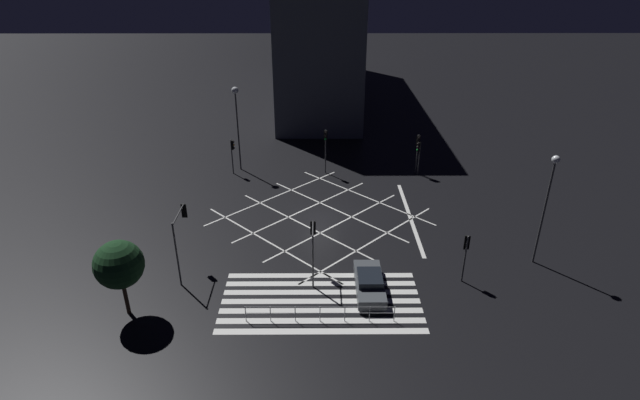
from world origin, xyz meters
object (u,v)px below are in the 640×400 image
object	(u,v)px
traffic_light_median_south	(313,240)
street_lamp_west	(236,106)
traffic_light_se_cross	(466,249)
traffic_light_ne_cross	(418,146)
waiting_car	(369,283)
traffic_light_median_north	(326,143)
street_lamp_east	(549,189)
traffic_light_ne_main	(419,151)
street_tree_near	(119,265)
traffic_light_nw_main	(232,150)
traffic_light_sw_cross	(181,228)

from	to	relation	value
traffic_light_median_south	street_lamp_west	world-z (taller)	street_lamp_west
traffic_light_se_cross	traffic_light_ne_cross	distance (m)	17.44
traffic_light_se_cross	waiting_car	distance (m)	6.45
traffic_light_median_north	street_lamp_east	xyz separation A→B (m)	(14.06, -15.39, 2.48)
traffic_light_ne_main	traffic_light_median_north	xyz separation A→B (m)	(-8.73, 0.38, 0.73)
traffic_light_ne_cross	street_tree_near	distance (m)	29.15
street_tree_near	waiting_car	size ratio (longest dim) A/B	1.07
traffic_light_ne_main	traffic_light_se_cross	bearing A→B (deg)	89.45
traffic_light_nw_main	waiting_car	xyz separation A→B (m)	(11.23, -18.57, -1.83)
street_tree_near	traffic_light_ne_main	bearing A→B (deg)	44.50
street_lamp_east	waiting_car	world-z (taller)	street_lamp_east
traffic_light_median_north	traffic_light_nw_main	world-z (taller)	traffic_light_median_north
traffic_light_ne_main	traffic_light_ne_cross	bearing A→B (deg)	-80.04
traffic_light_ne_cross	street_lamp_west	size ratio (longest dim) A/B	0.47
traffic_light_median_south	traffic_light_ne_main	xyz separation A→B (m)	(9.79, 16.66, -0.43)
street_tree_near	waiting_car	world-z (taller)	street_tree_near
traffic_light_nw_main	street_lamp_east	world-z (taller)	street_lamp_east
traffic_light_median_north	traffic_light_sw_cross	bearing A→B (deg)	-30.04
traffic_light_median_south	waiting_car	distance (m)	4.44
traffic_light_median_north	traffic_light_nw_main	size ratio (longest dim) A/B	1.27
traffic_light_se_cross	street_lamp_east	xyz separation A→B (m)	(5.49, 2.12, 3.16)
traffic_light_se_cross	street_lamp_west	world-z (taller)	street_lamp_west
traffic_light_median_north	traffic_light_ne_cross	xyz separation A→B (m)	(8.68, -0.07, -0.34)
traffic_light_se_cross	street_lamp_west	xyz separation A→B (m)	(-16.85, 18.51, 3.94)
waiting_car	traffic_light_sw_cross	bearing A→B (deg)	79.71
traffic_light_nw_main	street_lamp_west	world-z (taller)	street_lamp_west
traffic_light_sw_cross	traffic_light_ne_main	bearing A→B (deg)	-48.64
street_lamp_east	traffic_light_sw_cross	bearing A→B (deg)	-177.45
traffic_light_nw_main	waiting_car	distance (m)	21.78
traffic_light_sw_cross	street_tree_near	bearing A→B (deg)	150.35
traffic_light_ne_cross	street_lamp_east	bearing A→B (deg)	19.36
traffic_light_nw_main	waiting_car	size ratio (longest dim) A/B	0.75
traffic_light_sw_cross	waiting_car	world-z (taller)	traffic_light_sw_cross
traffic_light_sw_cross	waiting_car	bearing A→B (deg)	-100.29
traffic_light_sw_cross	traffic_light_se_cross	world-z (taller)	traffic_light_sw_cross
traffic_light_median_south	street_lamp_east	xyz separation A→B (m)	(15.11, 1.65, 2.77)
traffic_light_median_north	traffic_light_ne_main	bearing A→B (deg)	87.51
traffic_light_ne_main	traffic_light_se_cross	xyz separation A→B (m)	(-0.16, -17.13, 0.05)
traffic_light_sw_cross	traffic_light_median_north	world-z (taller)	traffic_light_sw_cross
traffic_light_median_south	street_tree_near	bearing A→B (deg)	108.54
traffic_light_ne_main	waiting_car	xyz separation A→B (m)	(-6.26, -18.23, -1.76)
street_lamp_east	street_tree_near	world-z (taller)	street_lamp_east
traffic_light_ne_cross	waiting_car	xyz separation A→B (m)	(-6.20, -18.54, -2.14)
traffic_light_ne_cross	street_tree_near	size ratio (longest dim) A/B	0.80
waiting_car	traffic_light_se_cross	bearing A→B (deg)	-79.73
traffic_light_sw_cross	traffic_light_nw_main	world-z (taller)	traffic_light_sw_cross
traffic_light_median_south	traffic_light_nw_main	xyz separation A→B (m)	(-7.71, 16.99, -0.36)
traffic_light_sw_cross	street_tree_near	distance (m)	4.89
traffic_light_sw_cross	traffic_light_nw_main	xyz separation A→B (m)	(0.75, 16.39, -0.92)
traffic_light_median_south	traffic_light_median_north	bearing A→B (deg)	-3.53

